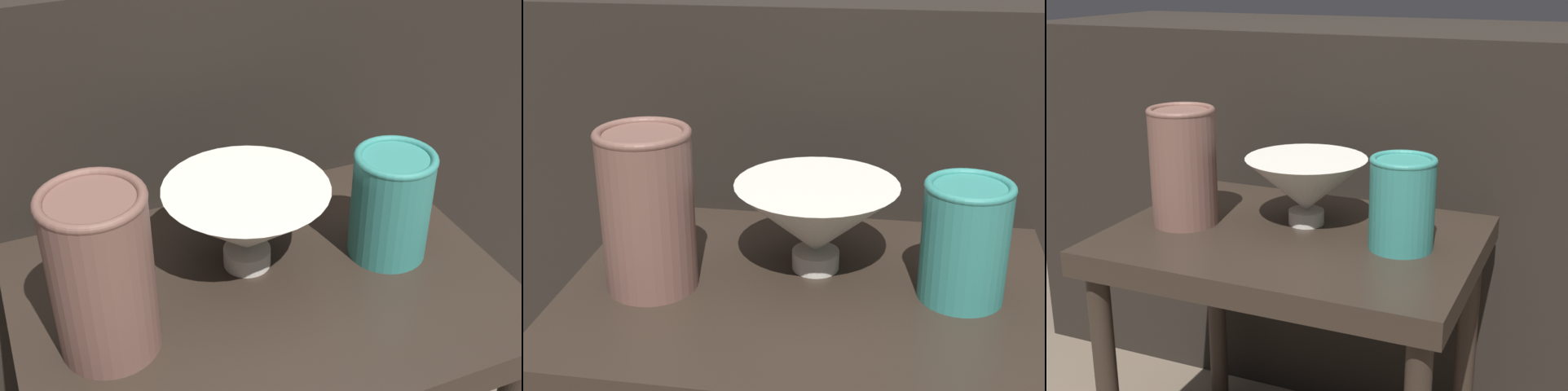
# 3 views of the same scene
# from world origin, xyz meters

# --- Properties ---
(table) EXTENTS (0.58, 0.42, 0.47)m
(table) POSITION_xyz_m (0.00, 0.00, 0.41)
(table) COLOR #2D231C
(table) RESTS_ON ground_plane
(couch_backdrop) EXTENTS (1.55, 0.50, 0.76)m
(couch_backdrop) POSITION_xyz_m (0.00, 0.51, 0.38)
(couch_backdrop) COLOR black
(couch_backdrop) RESTS_ON ground_plane
(bowl) EXTENTS (0.20, 0.20, 0.11)m
(bowl) POSITION_xyz_m (-0.00, 0.05, 0.54)
(bowl) COLOR silver
(bowl) RESTS_ON table
(vase_textured_left) EXTENTS (0.11, 0.11, 0.19)m
(vase_textured_left) POSITION_xyz_m (-0.19, -0.02, 0.57)
(vase_textured_left) COLOR brown
(vase_textured_left) RESTS_ON table
(vase_colorful_right) EXTENTS (0.10, 0.10, 0.14)m
(vase_colorful_right) POSITION_xyz_m (0.17, 0.01, 0.54)
(vase_colorful_right) COLOR teal
(vase_colorful_right) RESTS_ON table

